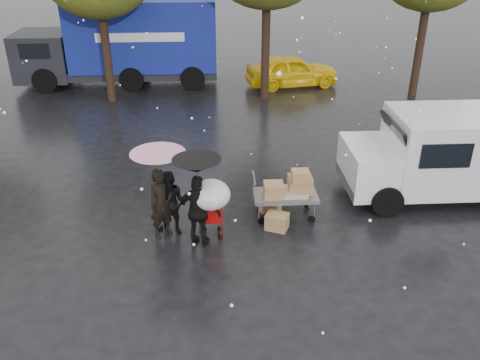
{
  "coord_description": "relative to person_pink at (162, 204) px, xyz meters",
  "views": [
    {
      "loc": [
        0.42,
        -9.4,
        6.36
      ],
      "look_at": [
        1.01,
        1.0,
        0.99
      ],
      "focal_mm": 38.0,
      "sensor_mm": 36.0,
      "label": 1
    }
  ],
  "objects": [
    {
      "name": "ground",
      "position": [
        0.75,
        -0.32,
        -0.81
      ],
      "size": [
        90.0,
        90.0,
        0.0
      ],
      "primitive_type": "plane",
      "color": "black",
      "rests_on": "ground"
    },
    {
      "name": "person_pink",
      "position": [
        0.0,
        0.0,
        0.0
      ],
      "size": [
        0.71,
        0.65,
        1.62
      ],
      "primitive_type": "imported",
      "rotation": [
        0.0,
        0.0,
        0.59
      ],
      "color": "black",
      "rests_on": "ground"
    },
    {
      "name": "person_middle",
      "position": [
        0.19,
        0.08,
        -0.05
      ],
      "size": [
        0.86,
        0.75,
        1.51
      ],
      "primitive_type": "imported",
      "rotation": [
        0.0,
        0.0,
        -0.28
      ],
      "color": "black",
      "rests_on": "ground"
    },
    {
      "name": "person_black",
      "position": [
        0.82,
        -0.43,
        0.02
      ],
      "size": [
        1.06,
        0.72,
        1.67
      ],
      "primitive_type": "imported",
      "rotation": [
        0.0,
        0.0,
        2.79
      ],
      "color": "black",
      "rests_on": "ground"
    },
    {
      "name": "umbrella_pink",
      "position": [
        0.0,
        -0.0,
        1.07
      ],
      "size": [
        1.17,
        1.17,
        2.03
      ],
      "color": "#4C4C4C",
      "rests_on": "ground"
    },
    {
      "name": "umbrella_black",
      "position": [
        0.82,
        -0.43,
        1.09
      ],
      "size": [
        1.0,
        1.0,
        2.06
      ],
      "color": "#4C4C4C",
      "rests_on": "ground"
    },
    {
      "name": "vendor_cart",
      "position": [
        2.91,
        0.66,
        -0.08
      ],
      "size": [
        1.52,
        0.8,
        1.27
      ],
      "color": "slate",
      "rests_on": "ground"
    },
    {
      "name": "shopping_cart",
      "position": [
        1.08,
        -0.24,
        0.25
      ],
      "size": [
        0.84,
        0.84,
        1.46
      ],
      "color": "#C00C0A",
      "rests_on": "ground"
    },
    {
      "name": "white_van",
      "position": [
        7.07,
        1.52,
        0.35
      ],
      "size": [
        4.91,
        2.18,
        2.2
      ],
      "color": "white",
      "rests_on": "ground"
    },
    {
      "name": "blue_truck",
      "position": [
        -2.46,
        12.06,
        0.95
      ],
      "size": [
        8.3,
        2.6,
        3.5
      ],
      "color": "navy",
      "rests_on": "ground"
    },
    {
      "name": "box_ground_near",
      "position": [
        2.48,
        1.02,
        -0.57
      ],
      "size": [
        0.64,
        0.57,
        0.47
      ],
      "primitive_type": "cube",
      "rotation": [
        0.0,
        0.0,
        0.35
      ],
      "color": "olive",
      "rests_on": "ground"
    },
    {
      "name": "box_ground_far",
      "position": [
        2.57,
        0.11,
        -0.62
      ],
      "size": [
        0.6,
        0.55,
        0.38
      ],
      "primitive_type": "cube",
      "rotation": [
        0.0,
        0.0,
        -0.42
      ],
      "color": "olive",
      "rests_on": "ground"
    },
    {
      "name": "yellow_taxi",
      "position": [
        4.57,
        11.27,
        -0.15
      ],
      "size": [
        4.06,
        2.15,
        1.32
      ],
      "primitive_type": "imported",
      "rotation": [
        0.0,
        0.0,
        1.73
      ],
      "color": "yellow",
      "rests_on": "ground"
    }
  ]
}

